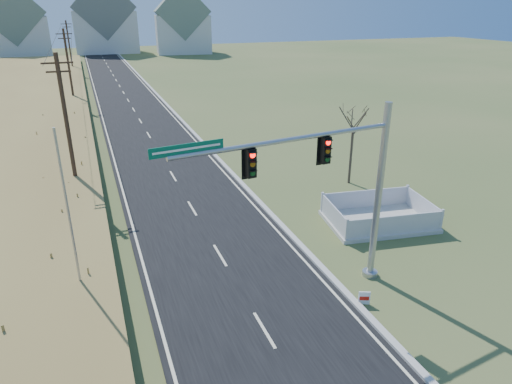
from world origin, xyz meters
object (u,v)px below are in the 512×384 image
traffic_signal_mast (344,185)px  bare_tree (354,118)px  fence_enclosure (378,219)px  flagpole (74,242)px  open_sign (364,298)px

traffic_signal_mast → bare_tree: bearing=48.5°
fence_enclosure → bare_tree: bearing=81.8°
traffic_signal_mast → fence_enclosure: 8.53m
traffic_signal_mast → flagpole: (-10.51, 2.40, -1.82)m
bare_tree → fence_enclosure: bearing=-106.4°
fence_enclosure → flagpole: bearing=-163.4°
open_sign → bare_tree: (6.83, 12.42, 4.31)m
traffic_signal_mast → fence_enclosure: bearing=33.2°
traffic_signal_mast → flagpole: bearing=159.3°
traffic_signal_mast → bare_tree: (7.23, 10.87, -0.22)m
open_sign → bare_tree: 14.81m
open_sign → flagpole: (-10.92, 3.94, 2.71)m
traffic_signal_mast → flagpole: size_ratio=1.32×
fence_enclosure → flagpole: size_ratio=0.83×
flagpole → bare_tree: bearing=25.5°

